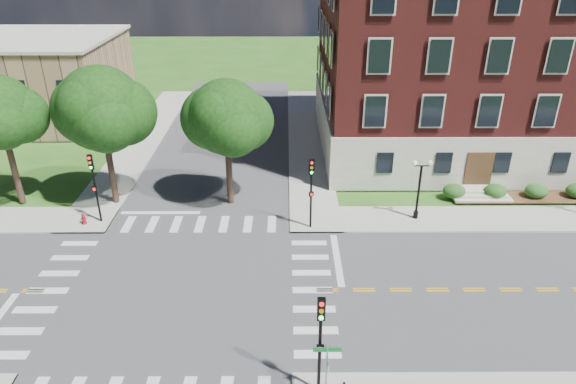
{
  "coord_description": "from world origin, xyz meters",
  "views": [
    {
      "loc": [
        5.76,
        -22.59,
        17.19
      ],
      "look_at": [
        5.88,
        5.6,
        3.2
      ],
      "focal_mm": 32.0,
      "sensor_mm": 36.0,
      "label": 1
    }
  ],
  "objects_px": {
    "fire_hydrant": "(84,219)",
    "twin_lamp_west": "(419,186)",
    "traffic_signal_nw": "(94,180)",
    "traffic_signal_ne": "(311,185)",
    "traffic_signal_se": "(320,334)",
    "street_sign_pole": "(327,366)"
  },
  "relations": [
    {
      "from": "fire_hydrant",
      "to": "traffic_signal_ne",
      "type": "bearing_deg",
      "value": -1.88
    },
    {
      "from": "street_sign_pole",
      "to": "fire_hydrant",
      "type": "height_order",
      "value": "street_sign_pole"
    },
    {
      "from": "traffic_signal_ne",
      "to": "traffic_signal_nw",
      "type": "xyz_separation_m",
      "value": [
        -14.03,
        0.83,
        0.0
      ]
    },
    {
      "from": "traffic_signal_nw",
      "to": "fire_hydrant",
      "type": "bearing_deg",
      "value": -161.49
    },
    {
      "from": "street_sign_pole",
      "to": "traffic_signal_se",
      "type": "bearing_deg",
      "value": 106.36
    },
    {
      "from": "traffic_signal_nw",
      "to": "street_sign_pole",
      "type": "bearing_deg",
      "value": -47.4
    },
    {
      "from": "traffic_signal_ne",
      "to": "fire_hydrant",
      "type": "distance_m",
      "value": 15.28
    },
    {
      "from": "traffic_signal_se",
      "to": "fire_hydrant",
      "type": "xyz_separation_m",
      "value": [
        -14.78,
        14.11,
        -2.72
      ]
    },
    {
      "from": "twin_lamp_west",
      "to": "street_sign_pole",
      "type": "distance_m",
      "value": 17.18
    },
    {
      "from": "traffic_signal_se",
      "to": "fire_hydrant",
      "type": "bearing_deg",
      "value": 136.32
    },
    {
      "from": "twin_lamp_west",
      "to": "fire_hydrant",
      "type": "bearing_deg",
      "value": -178.2
    },
    {
      "from": "traffic_signal_ne",
      "to": "traffic_signal_nw",
      "type": "distance_m",
      "value": 14.05
    },
    {
      "from": "traffic_signal_nw",
      "to": "twin_lamp_west",
      "type": "relative_size",
      "value": 1.13
    },
    {
      "from": "twin_lamp_west",
      "to": "street_sign_pole",
      "type": "bearing_deg",
      "value": -114.82
    },
    {
      "from": "traffic_signal_nw",
      "to": "street_sign_pole",
      "type": "height_order",
      "value": "traffic_signal_nw"
    },
    {
      "from": "fire_hydrant",
      "to": "twin_lamp_west",
      "type": "bearing_deg",
      "value": 1.8
    },
    {
      "from": "fire_hydrant",
      "to": "traffic_signal_se",
      "type": "bearing_deg",
      "value": -43.68
    },
    {
      "from": "traffic_signal_se",
      "to": "fire_hydrant",
      "type": "distance_m",
      "value": 20.61
    },
    {
      "from": "traffic_signal_ne",
      "to": "traffic_signal_nw",
      "type": "height_order",
      "value": "same"
    },
    {
      "from": "traffic_signal_nw",
      "to": "fire_hydrant",
      "type": "relative_size",
      "value": 6.4
    },
    {
      "from": "twin_lamp_west",
      "to": "fire_hydrant",
      "type": "xyz_separation_m",
      "value": [
        -22.22,
        -0.7,
        -2.06
      ]
    },
    {
      "from": "traffic_signal_nw",
      "to": "twin_lamp_west",
      "type": "xyz_separation_m",
      "value": [
        21.22,
        0.36,
        -0.66
      ]
    }
  ]
}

